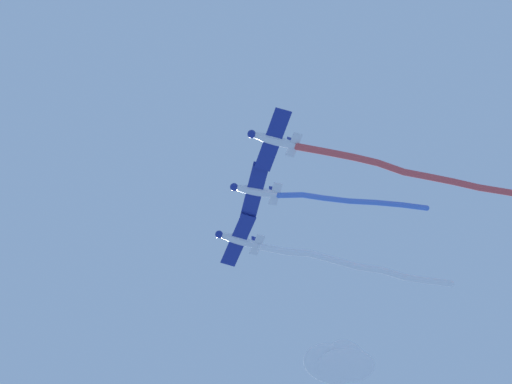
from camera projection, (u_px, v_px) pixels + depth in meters
airplane_lead at (238, 240)px, 86.55m from camera, size 7.82×6.05×1.96m
smoke_trail_lead at (358, 266)px, 89.97m from camera, size 11.98×23.39×2.69m
airplane_left_wing at (255, 191)px, 82.98m from camera, size 7.57×6.04×1.96m
smoke_trail_left_wing at (353, 201)px, 84.32m from camera, size 10.74×14.74×1.52m
airplane_right_wing at (273, 140)px, 78.90m from camera, size 7.74×6.02×1.96m
smoke_trail_right_wing at (420, 173)px, 83.76m from camera, size 13.71×28.03×4.81m
cloud_west at (342, 364)px, 112.98m from camera, size 12.09×11.88×4.53m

